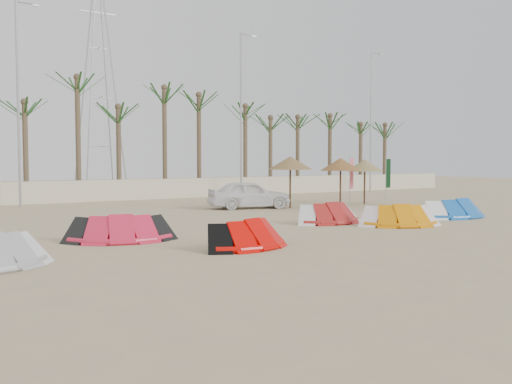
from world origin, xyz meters
TOP-DOWN VIEW (x-y plane):
  - ground at (0.00, 0.00)m, footprint 120.00×120.00m
  - boundary_wall at (0.00, 22.00)m, footprint 60.00×0.30m
  - palm_line at (0.67, 23.50)m, footprint 52.00×4.00m
  - lamp_b at (-5.96, 20.00)m, footprint 1.25×0.14m
  - lamp_c at (8.04, 20.00)m, footprint 1.25×0.14m
  - lamp_d at (20.04, 20.00)m, footprint 1.25×0.14m
  - pylon at (1.00, 28.00)m, footprint 3.00×3.00m
  - kite_red_left at (-6.00, 4.91)m, footprint 3.60×2.27m
  - kite_red_mid at (-3.33, 1.60)m, footprint 3.35×2.21m
  - kite_red_right at (2.84, 5.15)m, footprint 3.00×1.57m
  - kite_orange at (4.45, 2.95)m, footprint 3.52×2.54m
  - kite_blue at (9.06, 3.96)m, footprint 3.76×1.80m
  - parasol_left at (5.96, 11.75)m, footprint 2.39×2.39m
  - parasol_mid at (8.95, 11.12)m, footprint 2.26×2.26m
  - parasol_right at (11.11, 11.47)m, footprint 2.13×2.13m
  - flag_pink at (11.04, 12.46)m, footprint 0.44×0.15m
  - flag_green at (14.05, 12.48)m, footprint 0.45×0.05m
  - car at (3.89, 12.58)m, footprint 4.62×2.84m

SIDE VIEW (x-z plane):
  - ground at x=0.00m, z-range 0.00..0.00m
  - pylon at x=1.00m, z-range -7.00..7.00m
  - kite_red_right at x=2.84m, z-range -0.03..0.87m
  - kite_red_mid at x=-3.33m, z-range -0.03..0.87m
  - kite_orange at x=4.45m, z-range -0.03..0.87m
  - kite_red_left at x=-6.00m, z-range -0.03..0.87m
  - kite_blue at x=9.06m, z-range -0.03..0.87m
  - boundary_wall at x=0.00m, z-range 0.00..1.30m
  - car at x=3.89m, z-range 0.00..1.47m
  - flag_green at x=14.05m, z-range 0.26..3.01m
  - flag_pink at x=11.04m, z-range 0.26..3.07m
  - parasol_right at x=11.11m, z-range 0.94..3.52m
  - parasol_mid at x=8.95m, z-range 0.97..3.62m
  - parasol_left at x=5.96m, z-range 1.01..3.75m
  - lamp_b at x=-5.96m, z-range 0.27..11.27m
  - lamp_c at x=8.04m, z-range 0.27..11.27m
  - lamp_d at x=20.04m, z-range 0.27..11.27m
  - palm_line at x=0.67m, z-range 2.59..10.29m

